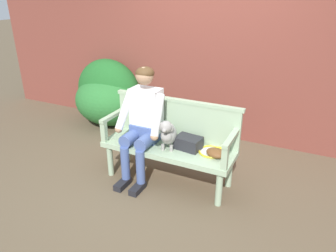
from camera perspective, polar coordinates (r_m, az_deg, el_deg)
ground_plane at (r=3.82m, az=0.00°, el=-9.69°), size 40.00×40.00×0.00m
brick_garden_fence at (r=4.78m, az=8.56°, el=12.05°), size 8.00×0.30×2.32m
hedge_bush_mid_right at (r=5.32m, az=-10.20°, el=4.76°), size 1.20×1.10×0.83m
hedge_bush_mid_left at (r=5.32m, az=-10.66°, el=6.14°), size 1.13×0.70×1.08m
hedge_bush_far_right at (r=5.34m, az=-9.90°, el=5.34°), size 0.97×0.63×0.91m
garden_bench at (r=3.62m, az=0.00°, el=-4.53°), size 1.52×0.51×0.45m
bench_backrest at (r=3.67m, az=1.52°, el=1.32°), size 1.56×0.06×0.50m
bench_armrest_left_end at (r=3.78m, az=-10.46°, el=0.74°), size 0.06×0.51×0.28m
bench_armrest_right_end at (r=3.21m, az=10.96°, el=-3.59°), size 0.06×0.51×0.28m
person_seated at (r=3.60m, az=-4.53°, el=1.09°), size 0.56×0.65×1.32m
dog_on_bench at (r=3.46m, az=0.01°, el=-1.39°), size 0.22×0.37×0.37m
tennis_racket at (r=3.51m, az=8.19°, el=-4.48°), size 0.38×0.58×0.03m
baseball_glove at (r=3.39m, az=8.63°, el=-4.86°), size 0.26×0.23×0.09m
sports_bag at (r=3.52m, az=3.73°, el=-3.06°), size 0.30×0.23×0.14m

